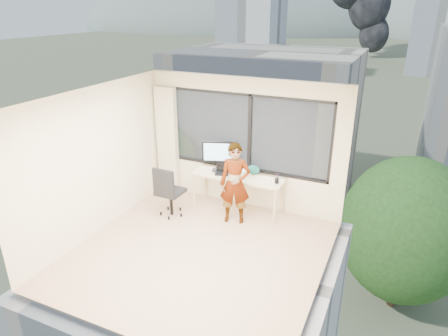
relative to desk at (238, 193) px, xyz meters
The scene contains 24 objects.
floor 1.70m from the desk, 90.00° to the right, with size 4.00×4.00×0.01m, color #D5AC8A.
ceiling 2.78m from the desk, 90.00° to the right, with size 4.00×4.00×0.01m, color white.
wall_front 3.78m from the desk, 90.00° to the right, with size 4.00×0.01×2.60m, color beige.
wall_left 2.76m from the desk, 140.31° to the right, with size 0.01×4.00×2.60m, color beige.
wall_right 2.76m from the desk, 39.69° to the right, with size 0.01×4.00×2.60m, color beige.
window_wall 1.20m from the desk, 81.63° to the left, with size 3.30×0.16×1.55m, color black, non-canonical shape.
curtain 1.90m from the desk, behind, with size 0.45×0.14×2.30m, color beige.
desk is the anchor object (origin of this frame).
chair 1.33m from the desk, 146.59° to the right, with size 0.54×0.54×1.05m, color black, non-canonical shape.
person 0.61m from the desk, 74.35° to the right, with size 0.57×0.37×1.55m, color #2D2D33.
monitor 0.83m from the desk, behind, with size 0.63×0.13×0.63m, color black, non-canonical shape.
game_console 0.46m from the desk, 90.19° to the left, with size 0.30×0.25×0.07m, color white.
laptop 0.57m from the desk, behind, with size 0.38×0.40×0.25m, color black, non-canonical shape.
cellphone 0.40m from the desk, 88.06° to the right, with size 0.10×0.05×0.01m, color black.
pen_cup 0.91m from the desk, ahead, with size 0.08×0.08×0.10m, color black.
handbag 0.56m from the desk, 34.16° to the left, with size 0.25×0.13×0.19m, color #0C474A.
exterior_ground 119.21m from the desk, 90.00° to the left, with size 400.00×400.00×0.04m, color #515B3D.
near_bldg_a 30.64m from the desk, 107.62° to the left, with size 16.00×12.00×14.00m, color beige.
far_tower_a 99.69m from the desk, 110.55° to the left, with size 14.00×14.00×28.00m, color silver.
far_tower_b 118.61m from the desk, 86.13° to the left, with size 13.00×13.00×30.00m, color silver.
far_tower_d 160.05m from the desk, 112.02° to the left, with size 16.00×14.00×22.00m, color silver.
hill_a 340.51m from the desk, 110.65° to the left, with size 288.00×216.00×90.00m, color slate.
tree_a 27.88m from the desk, 128.19° to the left, with size 7.00×7.00×8.00m, color #244717, non-canonical shape.
tree_b 19.51m from the desk, 76.24° to the left, with size 7.60×7.60×9.00m, color #244717, non-canonical shape.
Camera 1 is at (2.72, -4.98, 3.85)m, focal length 32.13 mm.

